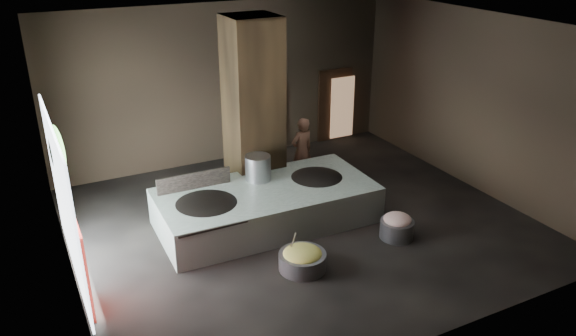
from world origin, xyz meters
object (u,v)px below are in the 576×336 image
wok_left (207,207)px  veg_basin (302,261)px  stock_pot (258,169)px  wok_right (317,181)px  cook (302,151)px  meat_basin (397,229)px  hearth_platform (267,205)px

wok_left → veg_basin: wok_left is taller
stock_pot → wok_right: bearing=-21.0°
cook → stock_pot: bearing=22.6°
meat_basin → stock_pot: bearing=131.7°
wok_left → stock_pot: stock_pot is taller
stock_pot → meat_basin: (2.21, -2.49, -0.93)m
hearth_platform → cook: bearing=42.8°
cook → veg_basin: (-1.94, -3.64, -0.73)m
hearth_platform → stock_pot: 0.89m
stock_pot → hearth_platform: bearing=-95.2°
wok_left → cook: cook is taller
hearth_platform → meat_basin: bearing=-39.2°
wok_left → veg_basin: bearing=-58.1°
stock_pot → cook: size_ratio=0.35×
wok_left → veg_basin: 2.47m
wok_left → meat_basin: wok_left is taller
hearth_platform → wok_right: wok_right is taller
wok_left → stock_pot: bearing=21.8°
hearth_platform → meat_basin: size_ratio=6.62×
hearth_platform → wok_right: bearing=3.4°
meat_basin → veg_basin: bearing=-176.5°
wok_left → cook: (3.21, 1.61, 0.16)m
wok_right → cook: bearing=74.7°
wok_right → stock_pot: size_ratio=2.25×
wok_left → cook: 3.59m
wok_right → meat_basin: size_ratio=1.94×
stock_pot → wok_left: bearing=-158.2°
cook → wok_left: bearing=18.7°
wok_right → stock_pot: 1.44m
hearth_platform → cook: size_ratio=2.71×
wok_right → stock_pot: bearing=159.0°
wok_left → meat_basin: 4.20m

